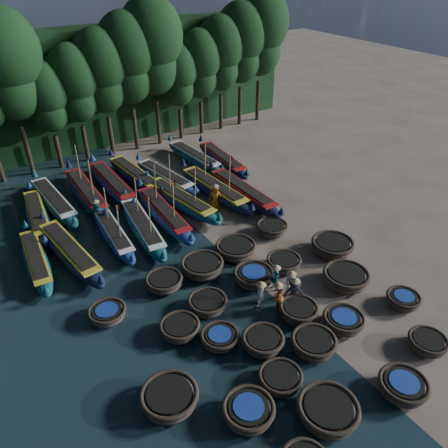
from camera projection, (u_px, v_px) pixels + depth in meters
ground at (247, 274)px, 24.94m from camera, size 120.00×120.00×0.00m
foliage_wall at (90, 89)px, 38.51m from camera, size 40.00×3.00×10.00m
coracle_2 at (328, 411)px, 17.13m from camera, size 2.79×2.79×0.84m
coracle_3 at (403, 386)px, 18.14m from camera, size 2.52×2.52×0.73m
coracle_4 at (427, 343)px, 20.17m from camera, size 1.83×1.83×0.65m
coracle_5 at (248, 411)px, 17.16m from camera, size 2.40×2.40×0.76m
coracle_6 at (280, 378)px, 18.53m from camera, size 2.22×2.22×0.65m
coracle_7 at (313, 344)px, 20.03m from camera, size 2.18×2.18×0.78m
coracle_8 at (343, 321)px, 21.27m from camera, size 2.39×2.39×0.73m
coracle_9 at (403, 300)px, 22.58m from camera, size 1.93×1.93×0.67m
coracle_10 at (169, 398)px, 17.65m from camera, size 2.91×2.91×0.79m
coracle_11 at (220, 338)px, 20.42m from camera, size 1.95×1.95×0.65m
coracle_12 at (263, 342)px, 20.14m from camera, size 2.06×2.06×0.78m
coracle_13 at (299, 311)px, 21.82m from camera, size 2.17×2.17×0.75m
coracle_14 at (346, 277)px, 23.91m from camera, size 2.61×2.61×0.85m
coracle_15 at (180, 328)px, 20.88m from camera, size 2.12×2.12×0.71m
coracle_16 at (208, 304)px, 22.28m from camera, size 2.48×2.48×0.74m
coracle_17 at (254, 276)px, 24.03m from camera, size 2.26×2.26×0.80m
coracle_18 at (284, 262)px, 25.16m from camera, size 2.03×2.03×0.71m
coracle_19 at (332, 246)px, 26.38m from camera, size 2.60×2.60×0.85m
coracle_20 at (107, 313)px, 21.76m from camera, size 2.00×2.00×0.65m
coracle_21 at (164, 282)px, 23.72m from camera, size 2.20×2.20×0.72m
coracle_22 at (202, 266)px, 24.72m from camera, size 2.64×2.64×0.85m
coracle_23 at (236, 249)px, 26.17m from camera, size 2.47×2.47×0.81m
coracle_24 at (272, 228)px, 28.08m from camera, size 2.35×2.35×0.77m
long_boat_1 at (36, 260)px, 25.19m from camera, size 1.92×7.35×1.30m
long_boat_2 at (70, 251)px, 25.75m from camera, size 2.36×8.54×1.51m
long_boat_3 at (113, 233)px, 27.50m from camera, size 1.91×7.60×3.24m
long_boat_4 at (143, 227)px, 27.97m from camera, size 2.54×8.27×3.54m
long_boat_5 at (164, 213)px, 29.35m from camera, size 1.95×8.61×3.66m
long_boat_6 at (181, 200)px, 30.84m from camera, size 2.74×8.56×3.67m
long_boat_7 at (215, 189)px, 32.14m from camera, size 1.99×8.94×3.80m
long_boat_8 at (243, 192)px, 31.78m from camera, size 1.57×8.98×1.58m
long_boat_10 at (38, 216)px, 29.17m from camera, size 2.34×7.94×1.41m
long_boat_11 at (54, 201)px, 30.74m from camera, size 1.93×8.54×1.50m
long_boat_12 at (86, 192)px, 31.71m from camera, size 1.89×9.04×3.84m
long_boat_13 at (112, 184)px, 32.89m from camera, size 1.67×8.89×1.56m
long_boat_14 at (135, 175)px, 34.11m from camera, size 2.08×8.45×1.49m
long_boat_15 at (165, 177)px, 33.95m from camera, size 2.52×7.83×1.39m
long_boat_16 at (194, 157)px, 37.01m from camera, size 1.92×8.17×1.44m
long_boat_17 at (222, 160)px, 36.61m from camera, size 2.13×8.24×1.46m
fisherman_0 at (290, 284)px, 22.83m from camera, size 0.96×0.85×1.86m
fisherman_1 at (276, 277)px, 23.34m from camera, size 0.52×0.58×1.75m
fisherman_2 at (277, 296)px, 22.06m from camera, size 0.86×0.70×1.85m
fisherman_3 at (294, 292)px, 22.29m from camera, size 1.27×1.09×1.91m
fisherman_4 at (260, 296)px, 22.04m from camera, size 1.05×0.95×1.91m
fisherman_5 at (97, 212)px, 28.96m from camera, size 1.63×1.08×1.89m
fisherman_6 at (215, 196)px, 30.58m from camera, size 1.04×0.99×1.99m
tree_4 at (5, 64)px, 30.88m from camera, size 5.34×5.34×12.58m
tree_5 at (46, 96)px, 33.43m from camera, size 3.68×3.68×8.68m
tree_6 at (74, 83)px, 34.15m from camera, size 4.09×4.09×9.65m
tree_7 at (101, 70)px, 34.86m from camera, size 4.51×4.51×10.63m
tree_8 at (127, 57)px, 35.57m from camera, size 4.92×4.92×11.60m
tree_9 at (152, 45)px, 36.29m from camera, size 5.34×5.34×12.58m
tree_10 at (178, 74)px, 38.84m from camera, size 3.68×3.68×8.68m
tree_11 at (200, 63)px, 39.56m from camera, size 4.09×4.09×9.65m
tree_12 at (221, 52)px, 40.27m from camera, size 4.51×4.51×10.63m
tree_13 at (241, 42)px, 40.98m from camera, size 4.92×4.92×11.60m
tree_14 at (260, 32)px, 41.70m from camera, size 5.34×5.34×12.58m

